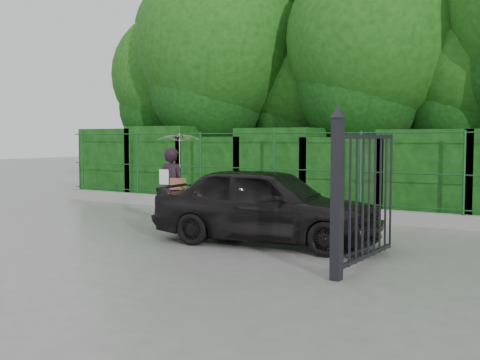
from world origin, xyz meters
The scene contains 8 objects.
ground centered at (0.00, 0.00, 0.00)m, with size 80.00×80.00×0.00m, color gray.
kerb centered at (0.00, 4.50, 0.15)m, with size 14.00×0.25×0.30m, color #9E9E99.
fence centered at (0.22, 4.50, 1.20)m, with size 14.13×0.06×1.80m.
hedge centered at (-0.08, 5.50, 1.07)m, with size 14.20×1.20×2.28m.
trees centered at (1.14, 7.74, 4.62)m, with size 17.10×6.15×8.08m.
gate centered at (4.60, -0.72, 1.19)m, with size 0.22×2.33×2.36m.
woman centered at (-0.19, 1.32, 1.32)m, with size 0.92×0.91×2.05m.
car centered at (2.37, 0.76, 0.71)m, with size 1.69×4.20×1.43m, color black.
Camera 1 is at (7.85, -8.68, 1.93)m, focal length 45.00 mm.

